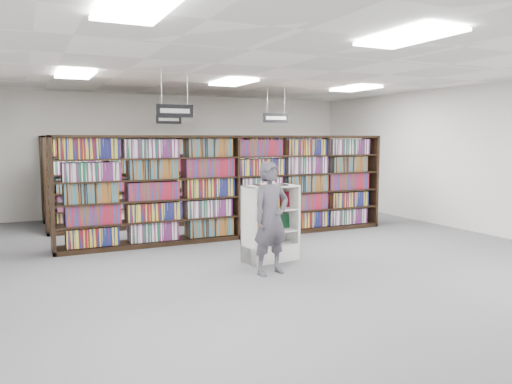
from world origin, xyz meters
name	(u,v)px	position (x,y,z in m)	size (l,w,h in m)	color
floor	(279,258)	(0.00, 0.00, 0.00)	(12.00, 12.00, 0.00)	#48484D
ceiling	(280,68)	(0.00, 0.00, 3.20)	(10.00, 12.00, 0.10)	silver
wall_back	(177,154)	(0.00, 6.00, 1.60)	(10.00, 0.10, 3.20)	silver
wall_right	(489,159)	(5.00, 0.00, 1.60)	(0.10, 12.00, 3.20)	silver
bookshelf_row_near	(233,187)	(0.00, 2.00, 1.05)	(7.00, 0.60, 2.10)	black
bookshelf_row_mid	(201,179)	(0.00, 4.00, 1.05)	(7.00, 0.60, 2.10)	black
bookshelf_row_far	(181,175)	(0.00, 5.70, 1.05)	(7.00, 0.60, 2.10)	black
aisle_sign_left	(175,110)	(-1.50, 1.00, 2.53)	(0.65, 0.02, 0.80)	#B2B2B7
aisle_sign_right	(276,117)	(1.50, 3.00, 2.53)	(0.65, 0.02, 0.80)	#B2B2B7
aisle_sign_center	(169,119)	(-0.50, 5.00, 2.53)	(0.65, 0.02, 0.80)	#B2B2B7
troffer_front_left	(135,7)	(-3.00, -3.00, 3.16)	(0.60, 1.20, 0.04)	white
troffer_front_center	(408,37)	(0.00, -3.00, 3.16)	(0.60, 1.20, 0.04)	white
troffer_back_left	(75,74)	(-3.00, 2.00, 3.16)	(0.60, 1.20, 0.04)	white
troffer_back_center	(233,82)	(0.00, 2.00, 3.16)	(0.60, 1.20, 0.04)	white
troffer_back_right	(355,89)	(3.00, 2.00, 3.16)	(0.60, 1.20, 0.04)	white
endcap_display	(269,234)	(-0.21, -0.05, 0.44)	(0.96, 0.57, 1.27)	silver
open_book	(270,183)	(-0.20, -0.06, 1.30)	(0.59, 0.42, 0.12)	black
shopper	(271,218)	(-0.57, -0.81, 0.85)	(0.62, 0.41, 1.70)	#4A4650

